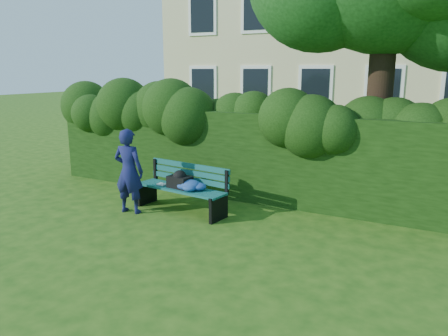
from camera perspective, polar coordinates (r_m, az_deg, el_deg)
The scene contains 4 objects.
ground at distance 7.43m, azimuth -2.20°, elevation -8.07°, with size 80.00×80.00×0.00m, color #214B11.
hedge at distance 9.08m, azimuth 4.76°, elevation 1.65°, with size 10.00×1.00×1.80m.
park_bench at distance 8.24m, azimuth -5.23°, elevation -2.36°, with size 1.93×0.78×0.89m.
man_reading at distance 8.28m, azimuth -12.33°, elevation -0.42°, with size 0.58×0.38×1.59m, color #161A50.
Camera 1 is at (3.52, -5.99, 2.63)m, focal length 35.00 mm.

